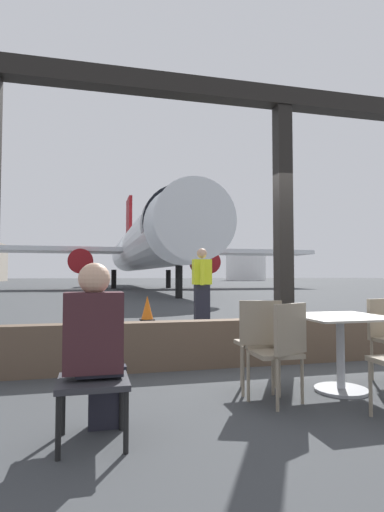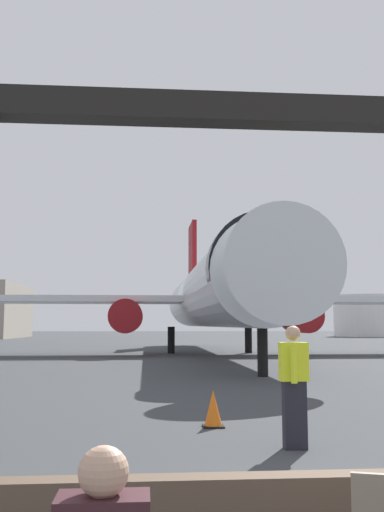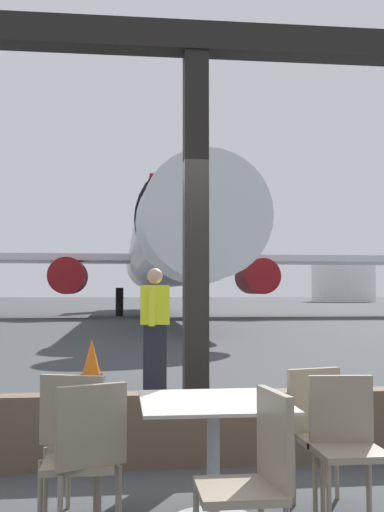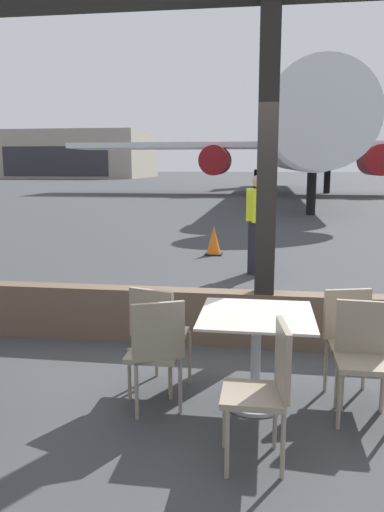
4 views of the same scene
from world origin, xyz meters
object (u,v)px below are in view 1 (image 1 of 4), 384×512
lounge_bench (93,387)px  seated_passenger (97,343)px  traffic_cone (147,309)px  cafe_chair_window_right (282,345)px  cafe_chair_side_extra (260,337)px  fuel_storage_tank (246,266)px  airplane (145,247)px  dining_table (340,344)px  ground_crew_worker (202,287)px

lounge_bench → seated_passenger: size_ratio=0.39×
traffic_cone → cafe_chair_window_right: bearing=-87.7°
cafe_chair_side_extra → fuel_storage_tank: (30.98, 80.29, 2.51)m
cafe_chair_window_right → airplane: size_ratio=0.03×
dining_table → airplane: (1.77, 30.10, 3.04)m
cafe_chair_window_right → seated_passenger: bearing=-166.5°
ground_crew_worker → fuel_storage_tank: (30.25, 75.40, 2.16)m
cafe_chair_side_extra → fuel_storage_tank: bearing=68.9°
dining_table → ground_crew_worker: ground_crew_worker is taller
dining_table → seated_passenger: (-2.38, -0.64, 0.20)m
cafe_chair_side_extra → lounge_bench: (-1.58, -0.81, -0.17)m
dining_table → airplane: size_ratio=0.03×
fuel_storage_tank → ground_crew_worker: bearing=-111.9°
cafe_chair_side_extra → traffic_cone: size_ratio=1.45×
dining_table → cafe_chair_window_right: size_ratio=0.98×
airplane → cafe_chair_side_extra: bearing=-94.9°
lounge_bench → airplane: size_ratio=0.01×
dining_table → seated_passenger: 2.47m
ground_crew_worker → cafe_chair_side_extra: bearing=-98.5°
cafe_chair_side_extra → lounge_bench: 1.79m
airplane → ground_crew_worker: (-1.86, -25.11, -2.61)m
seated_passenger → ground_crew_worker: 6.08m
airplane → ground_crew_worker: 25.31m
cafe_chair_window_right → airplane: airplane is taller
cafe_chair_side_extra → traffic_cone: (-0.23, 6.73, -0.25)m
airplane → fuel_storage_tank: size_ratio=4.04×
lounge_bench → seated_passenger: 0.30m
cafe_chair_window_right → seated_passenger: size_ratio=0.73×
dining_table → cafe_chair_window_right: (-0.76, -0.25, 0.06)m
dining_table → fuel_storage_tank: 85.90m
cafe_chair_side_extra → ground_crew_worker: ground_crew_worker is taller
traffic_cone → seated_passenger: bearing=-100.1°
cafe_chair_side_extra → traffic_cone: cafe_chair_side_extra is taller
lounge_bench → traffic_cone: bearing=79.8°
cafe_chair_side_extra → fuel_storage_tank: 86.10m
cafe_chair_side_extra → seated_passenger: seated_passenger is taller
cafe_chair_window_right → ground_crew_worker: ground_crew_worker is taller
lounge_bench → airplane: 31.25m
ground_crew_worker → traffic_cone: size_ratio=2.77×
ground_crew_worker → lounge_bench: bearing=-112.1°
cafe_chair_window_right → ground_crew_worker: bearing=82.7°
lounge_bench → ground_crew_worker: (2.31, 5.70, 0.52)m
dining_table → fuel_storage_tank: fuel_storage_tank is taller
cafe_chair_window_right → traffic_cone: cafe_chair_window_right is taller
airplane → lounge_bench: bearing=-97.7°
lounge_bench → cafe_chair_side_extra: bearing=27.1°
dining_table → cafe_chair_window_right: 0.80m
ground_crew_worker → fuel_storage_tank: size_ratio=0.20×
seated_passenger → fuel_storage_tank: (32.54, 81.04, 2.39)m
cafe_chair_window_right → cafe_chair_side_extra: cafe_chair_side_extra is taller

